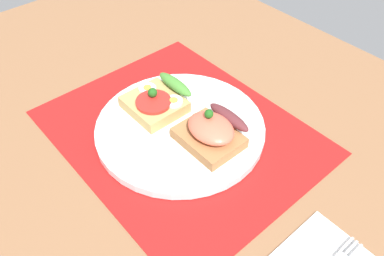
% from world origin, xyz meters
% --- Properties ---
extents(ground_plane, '(1.20, 0.90, 0.03)m').
position_xyz_m(ground_plane, '(0.00, 0.00, -0.02)').
color(ground_plane, brown).
extents(placemat, '(0.43, 0.35, 0.00)m').
position_xyz_m(placemat, '(0.00, 0.00, 0.00)').
color(placemat, '#A61716').
rests_on(placemat, ground_plane).
extents(plate, '(0.28, 0.28, 0.01)m').
position_xyz_m(plate, '(0.00, 0.00, 0.01)').
color(plate, white).
rests_on(plate, placemat).
extents(sandwich_egg_tomato, '(0.09, 0.10, 0.04)m').
position_xyz_m(sandwich_egg_tomato, '(-0.06, -0.00, 0.03)').
color(sandwich_egg_tomato, tan).
rests_on(sandwich_egg_tomato, plate).
extents(sandwich_salmon, '(0.10, 0.09, 0.06)m').
position_xyz_m(sandwich_salmon, '(0.06, 0.01, 0.04)').
color(sandwich_salmon, '#A16C3F').
rests_on(sandwich_salmon, plate).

